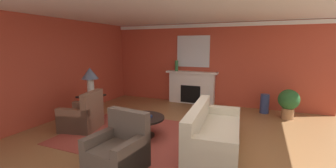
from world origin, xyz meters
The scene contains 18 objects.
ground_plane centered at (0.00, 0.00, 0.00)m, with size 9.02×9.02×0.00m, color olive.
wall_fireplace centered at (0.00, 3.36, 1.38)m, with size 7.54×0.12×2.76m, color #B7422D.
wall_window centered at (-3.53, 0.30, 1.38)m, with size 0.12×7.20×2.76m, color #B7422D.
ceiling_panel centered at (0.00, 0.30, 2.79)m, with size 7.54×7.20×0.06m, color white.
crown_moulding centered at (0.00, 3.28, 2.68)m, with size 7.54×0.08×0.12m, color white.
area_rug centered at (-0.69, -0.13, 0.01)m, with size 3.58×2.48×0.01m, color #993D33.
fireplace centered at (-0.53, 3.15, 0.54)m, with size 1.80×0.35×1.13m.
mantel_mirror centered at (-0.53, 3.27, 1.82)m, with size 1.16×0.04×1.08m, color silver.
sofa centered at (0.90, -0.16, 0.30)m, with size 1.07×2.17×0.85m.
armchair_near_window centered at (-2.23, -0.31, 0.31)m, with size 0.95×0.95×0.95m.
armchair_facing_fireplace centered at (-0.36, -1.51, 0.31)m, with size 0.89×0.89×0.95m.
coffee_table centered at (-0.69, -0.13, 0.34)m, with size 1.00×1.00×0.45m.
side_table centered at (-2.48, 0.30, 0.40)m, with size 0.56×0.56×0.70m.
table_lamp centered at (-2.48, 0.30, 1.22)m, with size 0.44×0.44×0.75m.
vase_mantel_left centered at (-1.08, 3.10, 1.32)m, with size 0.11×0.11×0.37m, color #33703D.
vase_tall_corner centered at (1.85, 2.85, 0.29)m, with size 0.26×0.26×0.58m, color navy.
book_red_cover centered at (-0.58, -0.11, 0.47)m, with size 0.19×0.17×0.05m, color navy.
potted_plant centered at (2.45, 2.52, 0.49)m, with size 0.56×0.56×0.83m.
Camera 1 is at (1.72, -4.38, 2.03)m, focal length 24.19 mm.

